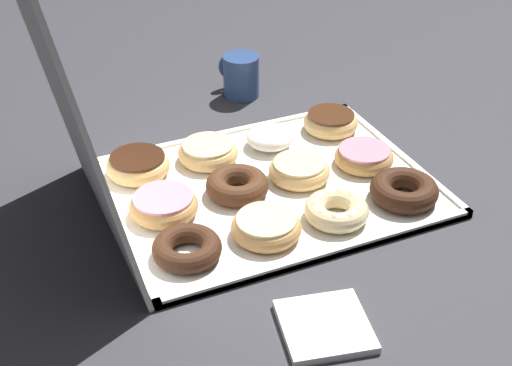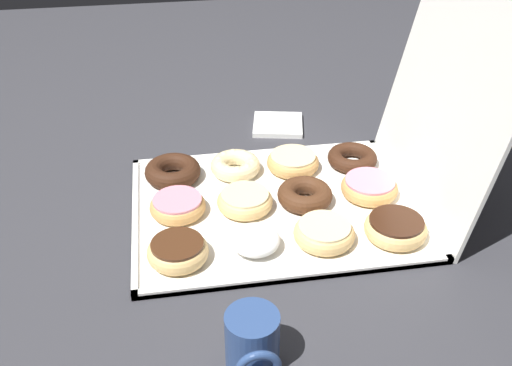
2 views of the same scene
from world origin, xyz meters
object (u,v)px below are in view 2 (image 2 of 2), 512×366
chocolate_cake_ring_donut_0 (173,171)px  chocolate_cake_ring_donut_9 (352,158)px  chocolate_frosted_donut_11 (396,228)px  pink_frosted_donut_10 (369,187)px  glazed_ring_donut_6 (293,162)px  napkin_stack (278,125)px  powdered_filled_donut_5 (255,240)px  cruller_donut_3 (235,165)px  chocolate_frosted_donut_2 (178,251)px  coffee_mug (253,341)px  chocolate_cake_ring_donut_7 (305,195)px  glazed_ring_donut_4 (245,202)px  pink_frosted_donut_1 (178,205)px  glazed_ring_donut_8 (324,233)px  donut_box (275,207)px

chocolate_cake_ring_donut_0 → chocolate_cake_ring_donut_9: bearing=89.3°
chocolate_frosted_donut_11 → pink_frosted_donut_10: bearing=-178.6°
glazed_ring_donut_6 → napkin_stack: 0.22m
powdered_filled_donut_5 → cruller_donut_3: bearing=-179.9°
chocolate_frosted_donut_11 → chocolate_frosted_donut_2: bearing=-89.9°
coffee_mug → powdered_filled_donut_5: bearing=169.8°
powdered_filled_donut_5 → glazed_ring_donut_6: (-0.26, 0.13, -0.00)m
chocolate_cake_ring_donut_0 → powdered_filled_donut_5: (0.26, 0.14, 0.00)m
cruller_donut_3 → pink_frosted_donut_10: bearing=63.3°
glazed_ring_donut_6 → pink_frosted_donut_10: bearing=46.7°
chocolate_cake_ring_donut_0 → chocolate_cake_ring_donut_9: (0.00, 0.40, -0.00)m
chocolate_frosted_donut_11 → chocolate_cake_ring_donut_0: bearing=-123.9°
napkin_stack → chocolate_frosted_donut_11: bearing=14.7°
chocolate_cake_ring_donut_0 → chocolate_cake_ring_donut_7: bearing=62.7°
glazed_ring_donut_4 → glazed_ring_donut_6: 0.19m
pink_frosted_donut_1 → chocolate_cake_ring_donut_7: chocolate_cake_ring_donut_7 is taller
glazed_ring_donut_8 → glazed_ring_donut_4: bearing=-133.7°
glazed_ring_donut_6 → cruller_donut_3: bearing=-92.5°
donut_box → coffee_mug: bearing=-15.6°
powdered_filled_donut_5 → napkin_stack: (-0.48, 0.14, -0.02)m
chocolate_cake_ring_donut_0 → pink_frosted_donut_10: (0.13, 0.40, 0.00)m
glazed_ring_donut_4 → pink_frosted_donut_10: 0.26m
cruller_donut_3 → glazed_ring_donut_8: bearing=26.1°
cruller_donut_3 → napkin_stack: 0.26m
chocolate_frosted_donut_2 → glazed_ring_donut_8: bearing=91.9°
glazed_ring_donut_4 → chocolate_cake_ring_donut_9: glazed_ring_donut_4 is taller
pink_frosted_donut_10 → napkin_stack: pink_frosted_donut_10 is taller
pink_frosted_donut_10 → pink_frosted_donut_1: bearing=-90.1°
chocolate_frosted_donut_11 → cruller_donut_3: bearing=-135.8°
chocolate_cake_ring_donut_0 → napkin_stack: size_ratio=0.98×
glazed_ring_donut_6 → powdered_filled_donut_5: bearing=-26.1°
chocolate_cake_ring_donut_9 → chocolate_frosted_donut_11: (0.27, 0.00, 0.00)m
chocolate_frosted_donut_2 → napkin_stack: chocolate_frosted_donut_2 is taller
chocolate_cake_ring_donut_0 → chocolate_frosted_donut_11: size_ratio=1.02×
glazed_ring_donut_4 → pink_frosted_donut_10: bearing=92.0°
glazed_ring_donut_6 → chocolate_cake_ring_donut_9: size_ratio=1.05×
cruller_donut_3 → chocolate_cake_ring_donut_9: size_ratio=0.99×
chocolate_cake_ring_donut_7 → chocolate_frosted_donut_11: same height
chocolate_cake_ring_donut_0 → pink_frosted_donut_1: bearing=1.6°
napkin_stack → chocolate_cake_ring_donut_7: bearing=-2.3°
chocolate_cake_ring_donut_9 → pink_frosted_donut_10: size_ratio=0.94×
donut_box → pink_frosted_donut_1: pink_frosted_donut_1 is taller
cruller_donut_3 → glazed_ring_donut_4: cruller_donut_3 is taller
chocolate_cake_ring_donut_0 → coffee_mug: coffee_mug is taller
glazed_ring_donut_4 → chocolate_cake_ring_donut_7: bearing=91.7°
pink_frosted_donut_1 → glazed_ring_donut_4: size_ratio=0.99×
coffee_mug → napkin_stack: 0.76m
glazed_ring_donut_8 → donut_box: bearing=-151.7°
glazed_ring_donut_4 → chocolate_cake_ring_donut_7: 0.12m
chocolate_cake_ring_donut_0 → glazed_ring_donut_4: bearing=44.9°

